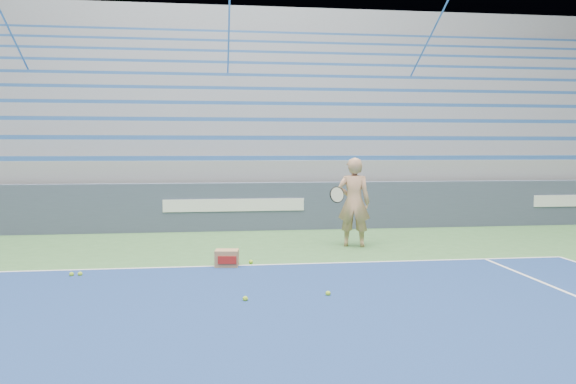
# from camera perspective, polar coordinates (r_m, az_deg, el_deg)

# --- Properties ---
(sponsor_barrier) EXTENTS (30.00, 0.32, 1.10)m
(sponsor_barrier) POSITION_cam_1_polar(r_m,az_deg,el_deg) (12.98, -5.48, -1.48)
(sponsor_barrier) COLOR #3D475D
(sponsor_barrier) RESTS_ON ground
(bleachers) EXTENTS (31.00, 9.15, 7.30)m
(bleachers) POSITION_cam_1_polar(r_m,az_deg,el_deg) (18.63, -6.12, 5.87)
(bleachers) COLOR gray
(bleachers) RESTS_ON ground
(tennis_player) EXTENTS (0.97, 0.91, 1.71)m
(tennis_player) POSITION_cam_1_polar(r_m,az_deg,el_deg) (10.84, 6.69, -1.03)
(tennis_player) COLOR tan
(tennis_player) RESTS_ON ground
(ball_box) EXTENTS (0.40, 0.33, 0.27)m
(ball_box) POSITION_cam_1_polar(r_m,az_deg,el_deg) (9.06, -6.23, -6.72)
(ball_box) COLOR #A47B4F
(ball_box) RESTS_ON ground
(tennis_ball_0) EXTENTS (0.07, 0.07, 0.07)m
(tennis_ball_0) POSITION_cam_1_polar(r_m,az_deg,el_deg) (8.95, -21.14, -7.81)
(tennis_ball_0) COLOR #ABDC2D
(tennis_ball_0) RESTS_ON ground
(tennis_ball_1) EXTENTS (0.07, 0.07, 0.07)m
(tennis_ball_1) POSITION_cam_1_polar(r_m,az_deg,el_deg) (7.31, 4.09, -10.25)
(tennis_ball_1) COLOR #ABDC2D
(tennis_ball_1) RESTS_ON ground
(tennis_ball_2) EXTENTS (0.07, 0.07, 0.07)m
(tennis_ball_2) POSITION_cam_1_polar(r_m,az_deg,el_deg) (7.07, -4.36, -10.77)
(tennis_ball_2) COLOR #ABDC2D
(tennis_ball_2) RESTS_ON ground
(tennis_ball_3) EXTENTS (0.07, 0.07, 0.07)m
(tennis_ball_3) POSITION_cam_1_polar(r_m,az_deg,el_deg) (9.27, -3.79, -7.09)
(tennis_ball_3) COLOR #ABDC2D
(tennis_ball_3) RESTS_ON ground
(tennis_ball_4) EXTENTS (0.07, 0.07, 0.07)m
(tennis_ball_4) POSITION_cam_1_polar(r_m,az_deg,el_deg) (8.93, -20.37, -7.82)
(tennis_ball_4) COLOR #ABDC2D
(tennis_ball_4) RESTS_ON ground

